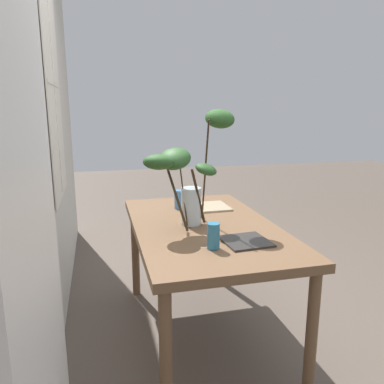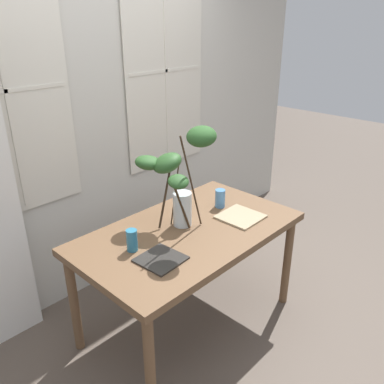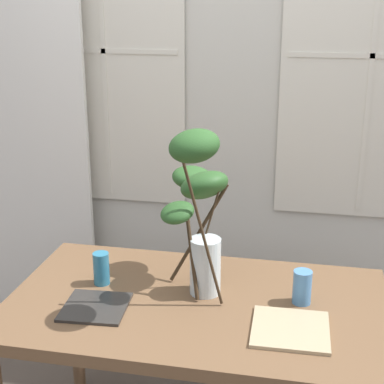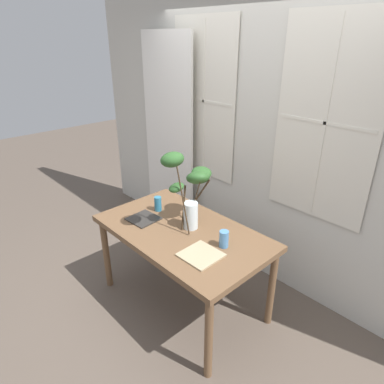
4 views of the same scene
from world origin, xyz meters
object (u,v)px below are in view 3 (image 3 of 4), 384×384
at_px(vase_with_branches, 199,203).
at_px(drinking_glass_blue_right, 302,287).
at_px(dining_table, 197,319).
at_px(plate_square_left, 95,307).
at_px(plate_square_right, 290,329).
at_px(drinking_glass_blue_left, 101,268).

distance_m(vase_with_branches, drinking_glass_blue_right, 0.51).
xyz_separation_m(dining_table, plate_square_left, (-0.37, -0.13, 0.09)).
bearing_deg(plate_square_right, drinking_glass_blue_right, 81.27).
distance_m(drinking_glass_blue_right, plate_square_right, 0.22).
distance_m(dining_table, vase_with_branches, 0.46).
xyz_separation_m(drinking_glass_blue_right, plate_square_right, (-0.03, -0.21, -0.06)).
height_order(drinking_glass_blue_right, plate_square_right, drinking_glass_blue_right).
bearing_deg(plate_square_left, dining_table, 19.69).
height_order(dining_table, plate_square_right, plate_square_right).
height_order(vase_with_branches, drinking_glass_blue_left, vase_with_branches).
distance_m(drinking_glass_blue_left, drinking_glass_blue_right, 0.81).
height_order(vase_with_branches, plate_square_right, vase_with_branches).
relative_size(vase_with_branches, plate_square_left, 3.02).
distance_m(vase_with_branches, drinking_glass_blue_left, 0.50).
height_order(dining_table, drinking_glass_blue_right, drinking_glass_blue_right).
height_order(drinking_glass_blue_left, plate_square_left, drinking_glass_blue_left).
bearing_deg(plate_square_right, drinking_glass_blue_left, 164.79).
bearing_deg(dining_table, vase_with_branches, 96.74).
xyz_separation_m(vase_with_branches, plate_square_right, (0.38, -0.24, -0.37)).
relative_size(vase_with_branches, drinking_glass_blue_right, 5.39).
xyz_separation_m(drinking_glass_blue_left, drinking_glass_blue_right, (0.81, 0.00, -0.00)).
bearing_deg(drinking_glass_blue_left, dining_table, -9.32).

